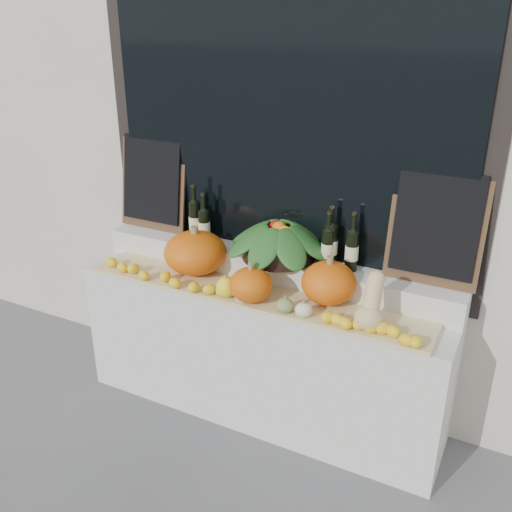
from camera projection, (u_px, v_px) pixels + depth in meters
storefront_facade at (316, 38)px, 3.44m from camera, size 7.00×0.94×4.50m
display_sill at (261, 351)px, 3.58m from camera, size 2.30×0.55×0.88m
rear_tier at (273, 267)px, 3.50m from camera, size 2.30×0.25×0.16m
straw_bedding at (252, 295)px, 3.30m from camera, size 2.10×0.32×0.02m
pumpkin_left at (195, 253)px, 3.50m from camera, size 0.45×0.45×0.26m
pumpkin_right at (329, 283)px, 3.15m from camera, size 0.37×0.37×0.24m
pumpkin_center at (251, 285)px, 3.17m from camera, size 0.28×0.28×0.20m
butternut_squash at (371, 306)px, 2.90m from camera, size 0.15×0.21×0.29m
decorative_gourds at (250, 295)px, 3.16m from camera, size 0.59×0.12×0.14m
lemon_heap at (243, 296)px, 3.19m from camera, size 2.20×0.16×0.06m
produce_bowl at (279, 240)px, 3.39m from camera, size 0.67×0.67×0.24m
wine_bottle_far_left at (195, 221)px, 3.63m from camera, size 0.08×0.08×0.37m
wine_bottle_near_left at (204, 226)px, 3.60m from camera, size 0.08×0.08×0.33m
wine_bottle_tall at (330, 244)px, 3.28m from camera, size 0.08×0.08×0.36m
wine_bottle_near_right at (328, 247)px, 3.27m from camera, size 0.08×0.08×0.34m
wine_bottle_far_right at (352, 250)px, 3.22m from camera, size 0.08×0.08×0.35m
chalkboard_left at (152, 181)px, 3.77m from camera, size 0.50×0.12×0.62m
chalkboard_right at (436, 227)px, 3.00m from camera, size 0.50×0.12×0.62m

